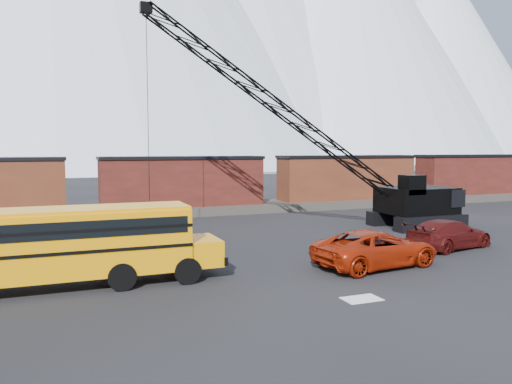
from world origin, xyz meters
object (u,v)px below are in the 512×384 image
red_pickup (376,248)px  crawler_crane (292,117)px  school_bus (69,243)px  maroon_suv (449,234)px

red_pickup → crawler_crane: (0.34, 9.90, 6.69)m
school_bus → maroon_suv: bearing=1.9°
school_bus → red_pickup: school_bus is taller
crawler_crane → school_bus: bearing=-148.3°
maroon_suv → crawler_crane: bearing=24.8°
red_pickup → maroon_suv: size_ratio=1.11×
red_pickup → maroon_suv: red_pickup is taller
school_bus → red_pickup: bearing=-6.0°
maroon_suv → school_bus: bearing=79.7°
maroon_suv → crawler_crane: 11.90m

